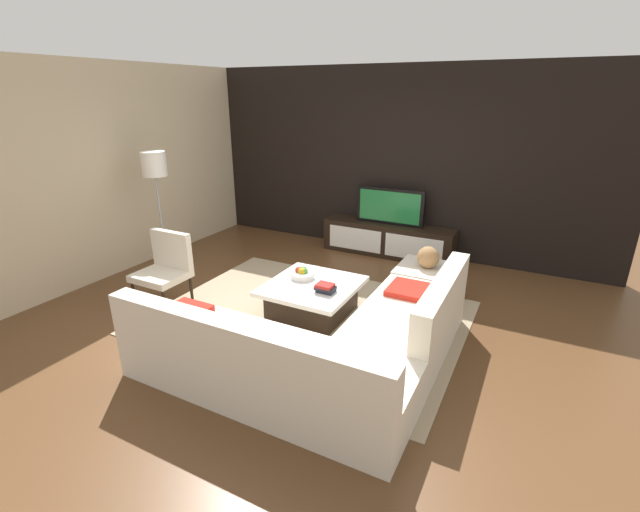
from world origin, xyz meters
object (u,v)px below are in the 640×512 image
coffee_table (312,298)px  book_stack (325,288)px  television (390,206)px  ottoman (426,282)px  floor_lamp (155,172)px  decorative_ball (428,257)px  media_console (388,239)px  sectional_couch (324,347)px  fruit_bowl (302,274)px  accent_chair_near (166,264)px

coffee_table → book_stack: book_stack is taller
television → book_stack: bearing=-87.0°
ottoman → television: bearing=126.7°
floor_lamp → decorative_ball: 3.71m
media_console → ottoman: size_ratio=2.91×
sectional_couch → coffee_table: bearing=123.8°
sectional_couch → fruit_bowl: size_ratio=9.05×
coffee_table → accent_chair_near: bearing=-162.8°
coffee_table → floor_lamp: bearing=175.5°
media_console → decorative_ball: 1.59m
floor_lamp → book_stack: bearing=-6.6°
book_stack → floor_lamp: bearing=173.4°
television → ottoman: (0.93, -1.25, -0.58)m
television → accent_chair_near: bearing=-122.4°
accent_chair_near → fruit_bowl: bearing=32.8°
ottoman → decorative_ball: decorative_ball is taller
floor_lamp → sectional_couch: bearing=-20.3°
ottoman → fruit_bowl: fruit_bowl is taller
television → ottoman: size_ratio=1.51×
accent_chair_near → decorative_ball: size_ratio=3.27×
accent_chair_near → floor_lamp: size_ratio=0.52×
sectional_couch → floor_lamp: (-3.11, 1.15, 1.14)m
television → accent_chair_near: size_ratio=1.21×
accent_chair_near → ottoman: accent_chair_near is taller
floor_lamp → fruit_bowl: 2.49m
media_console → coffee_table: size_ratio=2.00×
decorative_ball → accent_chair_near: bearing=-150.1°
television → book_stack: 2.44m
sectional_couch → accent_chair_near: (-2.33, 0.43, 0.21)m
sectional_couch → television: bearing=99.4°
media_console → coffee_table: (-0.10, -2.30, -0.05)m
media_console → decorative_ball: bearing=-53.3°
media_console → sectional_couch: 3.30m
decorative_ball → television: bearing=126.7°
media_console → accent_chair_near: size_ratio=2.34×
sectional_couch → accent_chair_near: 2.38m
television → accent_chair_near: 3.35m
coffee_table → fruit_bowl: size_ratio=3.64×
television → coffee_table: (-0.10, -2.30, -0.58)m
coffee_table → accent_chair_near: accent_chair_near is taller
media_console → floor_lamp: (-2.57, -2.10, 1.17)m
coffee_table → sectional_couch: bearing=-56.2°
decorative_ball → sectional_couch: bearing=-101.1°
media_console → book_stack: size_ratio=9.70×
fruit_bowl → accent_chair_near: bearing=-157.5°
media_console → book_stack: (0.13, -2.41, 0.18)m
media_console → television: bearing=90.0°
sectional_couch → coffee_table: (-0.64, 0.96, -0.08)m
television → decorative_ball: television is taller
ottoman → media_console: bearing=126.7°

